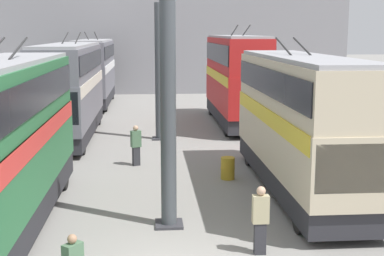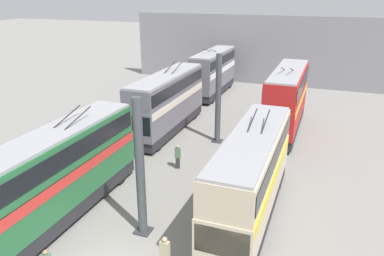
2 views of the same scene
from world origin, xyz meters
name	(u,v)px [view 1 (image 1 of 2)]	position (x,y,z in m)	size (l,w,h in m)	color
depot_back_wall	(155,46)	(37.51, 0.00, 4.37)	(0.50, 36.00, 8.73)	gray
support_column_near	(168,111)	(3.19, 0.00, 3.46)	(0.82, 0.82, 7.17)	#42474C
support_column_far	(159,75)	(16.21, 0.00, 3.46)	(0.82, 0.82, 7.17)	#42474C
bus_left_near	(301,116)	(6.31, -4.79, 2.77)	(10.90, 2.54, 5.48)	black
bus_left_far	(236,74)	(20.58, -4.79, 3.10)	(10.68, 2.54, 6.07)	black
bus_right_mid	(70,85)	(17.02, 4.79, 2.87)	(11.17, 2.54, 5.67)	black
bus_right_far	(94,68)	(30.14, 4.79, 2.90)	(10.25, 2.54, 5.69)	black
person_aisle_midway	(136,144)	(10.55, 1.14, 0.93)	(0.38, 0.48, 1.76)	#2D2D33
person_by_left_row	(260,218)	(0.93, -2.27, 0.97)	(0.24, 0.42, 1.82)	#2D2D33
oil_drum	(228,168)	(8.11, -2.48, 0.43)	(0.57, 0.57, 0.87)	#B28E23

